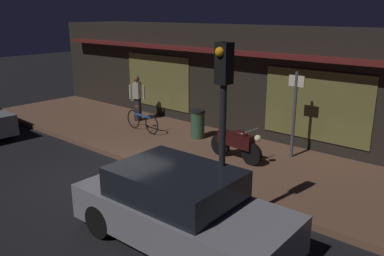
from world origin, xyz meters
The scene contains 10 objects.
ground_plane centered at (0.00, 0.00, 0.00)m, with size 60.00×60.00×0.00m, color black.
sidewalk_slab centered at (0.00, 3.00, 0.07)m, with size 18.00×4.00×0.15m, color brown.
storefront_building centered at (0.00, 6.39, 1.80)m, with size 18.00×3.30×3.60m.
motorcycle centered at (1.95, 2.89, 0.65)m, with size 1.70×0.55×0.97m.
bicycle_parked centered at (-2.07, 3.09, 0.51)m, with size 1.66×0.42×0.91m.
person_photographer centered at (-3.25, 3.95, 1.03)m, with size 0.58×0.44×1.67m.
sign_post centered at (2.98, 4.11, 1.51)m, with size 0.44×0.09×2.40m.
trash_bin centered at (-0.15, 3.75, 0.62)m, with size 0.48×0.48×0.93m.
traffic_light_pole centered at (3.79, -0.29, 2.48)m, with size 0.24×0.33×3.60m.
parked_car_far centered at (3.38, -0.97, 0.70)m, with size 4.14×1.86×1.42m.
Camera 1 is at (7.78, -5.75, 4.09)m, focal length 37.48 mm.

